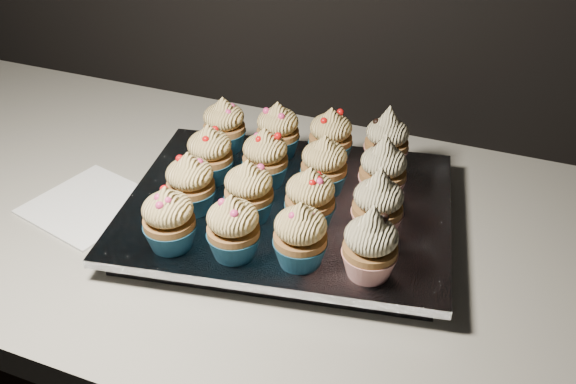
# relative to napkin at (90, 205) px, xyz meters

# --- Properties ---
(worktop) EXTENTS (2.44, 0.64, 0.04)m
(worktop) POSITION_rel_napkin_xyz_m (0.20, 0.07, -0.02)
(worktop) COLOR beige
(worktop) RESTS_ON cabinet
(napkin) EXTENTS (0.18, 0.18, 0.00)m
(napkin) POSITION_rel_napkin_xyz_m (0.00, 0.00, 0.00)
(napkin) COLOR white
(napkin) RESTS_ON worktop
(baking_tray) EXTENTS (0.44, 0.36, 0.02)m
(baking_tray) POSITION_rel_napkin_xyz_m (0.27, 0.07, 0.01)
(baking_tray) COLOR black
(baking_tray) RESTS_ON worktop
(foil_lining) EXTENTS (0.47, 0.40, 0.01)m
(foil_lining) POSITION_rel_napkin_xyz_m (0.27, 0.07, 0.03)
(foil_lining) COLOR silver
(foil_lining) RESTS_ON baking_tray
(cupcake_0) EXTENTS (0.06, 0.06, 0.08)m
(cupcake_0) POSITION_rel_napkin_xyz_m (0.18, -0.07, 0.07)
(cupcake_0) COLOR navy
(cupcake_0) RESTS_ON foil_lining
(cupcake_1) EXTENTS (0.06, 0.06, 0.08)m
(cupcake_1) POSITION_rel_napkin_xyz_m (0.25, -0.06, 0.07)
(cupcake_1) COLOR navy
(cupcake_1) RESTS_ON foil_lining
(cupcake_2) EXTENTS (0.06, 0.06, 0.08)m
(cupcake_2) POSITION_rel_napkin_xyz_m (0.33, -0.04, 0.07)
(cupcake_2) COLOR navy
(cupcake_2) RESTS_ON foil_lining
(cupcake_3) EXTENTS (0.06, 0.06, 0.10)m
(cupcake_3) POSITION_rel_napkin_xyz_m (0.41, -0.03, 0.07)
(cupcake_3) COLOR #A51F16
(cupcake_3) RESTS_ON foil_lining
(cupcake_4) EXTENTS (0.06, 0.06, 0.08)m
(cupcake_4) POSITION_rel_napkin_xyz_m (0.16, 0.01, 0.07)
(cupcake_4) COLOR navy
(cupcake_4) RESTS_ON foil_lining
(cupcake_5) EXTENTS (0.06, 0.06, 0.08)m
(cupcake_5) POSITION_rel_napkin_xyz_m (0.24, 0.02, 0.07)
(cupcake_5) COLOR navy
(cupcake_5) RESTS_ON foil_lining
(cupcake_6) EXTENTS (0.06, 0.06, 0.08)m
(cupcake_6) POSITION_rel_napkin_xyz_m (0.31, 0.03, 0.07)
(cupcake_6) COLOR navy
(cupcake_6) RESTS_ON foil_lining
(cupcake_7) EXTENTS (0.06, 0.06, 0.10)m
(cupcake_7) POSITION_rel_napkin_xyz_m (0.39, 0.05, 0.07)
(cupcake_7) COLOR #A51F16
(cupcake_7) RESTS_ON foil_lining
(cupcake_8) EXTENTS (0.06, 0.06, 0.08)m
(cupcake_8) POSITION_rel_napkin_xyz_m (0.15, 0.08, 0.07)
(cupcake_8) COLOR navy
(cupcake_8) RESTS_ON foil_lining
(cupcake_9) EXTENTS (0.06, 0.06, 0.08)m
(cupcake_9) POSITION_rel_napkin_xyz_m (0.22, 0.10, 0.07)
(cupcake_9) COLOR navy
(cupcake_9) RESTS_ON foil_lining
(cupcake_10) EXTENTS (0.06, 0.06, 0.08)m
(cupcake_10) POSITION_rel_napkin_xyz_m (0.30, 0.11, 0.07)
(cupcake_10) COLOR navy
(cupcake_10) RESTS_ON foil_lining
(cupcake_11) EXTENTS (0.06, 0.06, 0.10)m
(cupcake_11) POSITION_rel_napkin_xyz_m (0.38, 0.13, 0.07)
(cupcake_11) COLOR #A51F16
(cupcake_11) RESTS_ON foil_lining
(cupcake_12) EXTENTS (0.06, 0.06, 0.08)m
(cupcake_12) POSITION_rel_napkin_xyz_m (0.13, 0.16, 0.07)
(cupcake_12) COLOR navy
(cupcake_12) RESTS_ON foil_lining
(cupcake_13) EXTENTS (0.06, 0.06, 0.08)m
(cupcake_13) POSITION_rel_napkin_xyz_m (0.21, 0.18, 0.07)
(cupcake_13) COLOR navy
(cupcake_13) RESTS_ON foil_lining
(cupcake_14) EXTENTS (0.06, 0.06, 0.08)m
(cupcake_14) POSITION_rel_napkin_xyz_m (0.29, 0.19, 0.07)
(cupcake_14) COLOR navy
(cupcake_14) RESTS_ON foil_lining
(cupcake_15) EXTENTS (0.06, 0.06, 0.10)m
(cupcake_15) POSITION_rel_napkin_xyz_m (0.37, 0.20, 0.07)
(cupcake_15) COLOR #A51F16
(cupcake_15) RESTS_ON foil_lining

